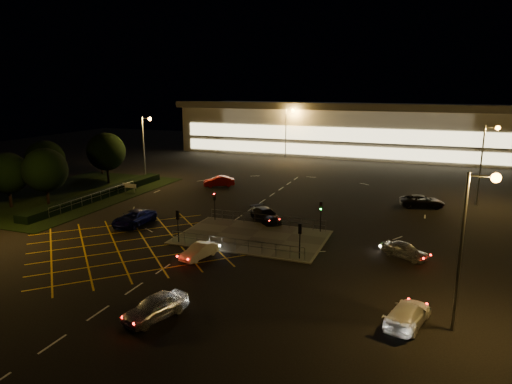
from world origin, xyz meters
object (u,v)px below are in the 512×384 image
(car_circ_red, at_px, (219,181))
(car_near_silver, at_px, (155,307))
(car_left_blue, at_px, (134,218))
(signal_se, at_px, (300,234))
(signal_sw, at_px, (178,219))
(signal_ne, at_px, (321,210))
(signal_nw, at_px, (215,200))
(car_right_silver, at_px, (405,250))
(car_queue_white, at_px, (199,251))
(car_approach_white, at_px, (408,314))
(car_far_dkgrey, at_px, (266,215))
(car_east_grey, at_px, (422,201))

(car_circ_red, bearing_deg, car_near_silver, -10.97)
(car_left_blue, bearing_deg, signal_se, -8.47)
(signal_sw, relative_size, car_circ_red, 0.68)
(signal_sw, relative_size, signal_ne, 1.00)
(car_left_blue, bearing_deg, signal_sw, -23.03)
(car_circ_red, bearing_deg, signal_nw, -6.44)
(signal_ne, distance_m, car_right_silver, 9.65)
(signal_sw, distance_m, signal_ne, 14.41)
(signal_ne, distance_m, car_queue_white, 13.71)
(car_near_silver, bearing_deg, car_approach_white, 36.92)
(signal_se, bearing_deg, car_circ_red, -51.58)
(signal_ne, distance_m, car_left_blue, 20.08)
(signal_ne, height_order, car_circ_red, signal_ne)
(signal_nw, distance_m, car_left_blue, 8.92)
(car_circ_red, bearing_deg, car_far_dkgrey, 10.70)
(car_queue_white, bearing_deg, car_far_dkgrey, 95.75)
(signal_nw, distance_m, car_right_silver, 21.01)
(car_left_blue, relative_size, car_circ_red, 1.21)
(signal_ne, relative_size, car_right_silver, 0.77)
(signal_se, bearing_deg, car_queue_white, 18.39)
(car_near_silver, relative_size, car_far_dkgrey, 0.92)
(signal_nw, height_order, car_near_silver, signal_nw)
(signal_ne, relative_size, car_queue_white, 0.82)
(signal_sw, distance_m, car_approach_white, 22.93)
(signal_se, relative_size, car_queue_white, 0.82)
(car_circ_red, height_order, car_approach_white, car_circ_red)
(car_near_silver, xyz_separation_m, car_circ_red, (-13.17, 37.38, -0.03))
(car_east_grey, bearing_deg, car_circ_red, 71.30)
(car_left_blue, height_order, car_east_grey, car_left_blue)
(signal_ne, bearing_deg, signal_sw, -146.35)
(car_approach_white, bearing_deg, car_east_grey, -75.55)
(signal_se, height_order, car_right_silver, signal_se)
(signal_se, bearing_deg, car_approach_white, 138.66)
(signal_ne, bearing_deg, signal_nw, 180.00)
(signal_sw, distance_m, car_far_dkgrey, 11.25)
(signal_sw, distance_m, signal_se, 12.00)
(car_queue_white, relative_size, car_east_grey, 0.72)
(car_left_blue, relative_size, car_east_grey, 1.05)
(signal_nw, bearing_deg, car_queue_white, -71.15)
(signal_sw, bearing_deg, signal_se, -180.00)
(car_right_silver, height_order, car_circ_red, car_circ_red)
(signal_se, height_order, signal_ne, same)
(car_queue_white, bearing_deg, car_circ_red, 125.73)
(signal_se, distance_m, signal_nw, 14.41)
(signal_se, relative_size, car_circ_red, 0.68)
(signal_sw, xyz_separation_m, car_right_silver, (20.51, 3.74, -1.67))
(car_left_blue, distance_m, car_east_grey, 34.70)
(car_queue_white, relative_size, car_approach_white, 0.79)
(signal_se, height_order, car_circ_red, signal_se)
(signal_se, height_order, car_queue_white, signal_se)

